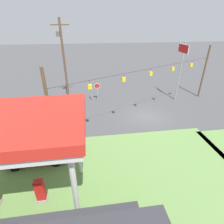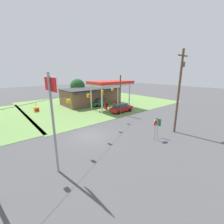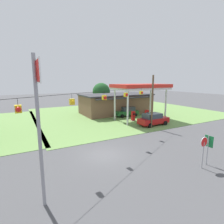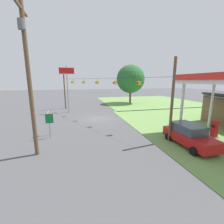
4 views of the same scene
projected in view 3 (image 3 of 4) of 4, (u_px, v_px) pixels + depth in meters
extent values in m
plane|color=#4C4C4F|center=(105.00, 155.00, 15.86)|extent=(160.00, 160.00, 0.00)
cube|color=#6B934C|center=(125.00, 112.00, 37.22)|extent=(36.00, 28.00, 0.04)
cube|color=silver|center=(141.00, 89.00, 28.75)|extent=(8.87, 5.07, 0.35)
cube|color=red|center=(141.00, 86.00, 28.67)|extent=(9.07, 5.27, 0.55)
cylinder|color=silver|center=(128.00, 108.00, 25.76)|extent=(0.28, 0.28, 5.16)
cylinder|color=silver|center=(166.00, 105.00, 29.37)|extent=(0.28, 0.28, 5.16)
cylinder|color=silver|center=(115.00, 105.00, 29.11)|extent=(0.28, 0.28, 5.16)
cylinder|color=silver|center=(150.00, 102.00, 32.71)|extent=(0.28, 0.28, 5.16)
cube|color=brown|center=(116.00, 104.00, 35.80)|extent=(13.75, 7.02, 3.70)
cube|color=#333338|center=(116.00, 95.00, 35.44)|extent=(14.05, 7.32, 0.24)
cube|color=#333338|center=(126.00, 98.00, 32.17)|extent=(12.37, 0.70, 0.20)
cube|color=gray|center=(133.00, 121.00, 29.02)|extent=(0.71, 0.56, 0.12)
cube|color=red|center=(133.00, 116.00, 28.87)|extent=(0.55, 0.40, 1.52)
cube|color=black|center=(134.00, 114.00, 28.63)|extent=(0.39, 0.03, 0.24)
cube|color=gray|center=(146.00, 119.00, 30.36)|extent=(0.71, 0.56, 0.12)
cube|color=red|center=(147.00, 114.00, 30.21)|extent=(0.55, 0.40, 1.52)
cube|color=black|center=(148.00, 113.00, 29.97)|extent=(0.39, 0.03, 0.24)
cube|color=#AD1414|center=(153.00, 120.00, 26.14)|extent=(4.86, 1.96, 0.80)
cube|color=#333D47|center=(152.00, 116.00, 25.87)|extent=(2.69, 1.77, 0.70)
cylinder|color=black|center=(156.00, 121.00, 27.75)|extent=(0.69, 0.24, 0.68)
cylinder|color=black|center=(165.00, 123.00, 26.14)|extent=(0.69, 0.24, 0.68)
cylinder|color=black|center=(142.00, 123.00, 26.29)|extent=(0.69, 0.24, 0.68)
cylinder|color=black|center=(150.00, 126.00, 24.68)|extent=(0.69, 0.24, 0.68)
cube|color=#1E602D|center=(126.00, 113.00, 32.67)|extent=(4.49, 2.12, 0.73)
cube|color=#333D47|center=(128.00, 109.00, 32.65)|extent=(2.51, 1.85, 0.78)
cylinder|color=black|center=(122.00, 116.00, 31.33)|extent=(0.69, 0.26, 0.68)
cylinder|color=black|center=(118.00, 114.00, 33.02)|extent=(0.69, 0.26, 0.68)
cylinder|color=black|center=(135.00, 115.00, 32.46)|extent=(0.69, 0.26, 0.68)
cylinder|color=black|center=(130.00, 113.00, 34.15)|extent=(0.69, 0.26, 0.68)
cylinder|color=#99999E|center=(203.00, 155.00, 13.25)|extent=(0.08, 0.08, 2.10)
cylinder|color=white|center=(204.00, 142.00, 13.07)|extent=(0.80, 0.03, 0.80)
cylinder|color=red|center=(204.00, 142.00, 13.07)|extent=(0.70, 0.03, 0.70)
cylinder|color=gray|center=(39.00, 135.00, 8.78)|extent=(0.18, 0.18, 7.91)
cube|color=white|center=(37.00, 71.00, 8.27)|extent=(0.06, 2.53, 1.08)
cube|color=red|center=(37.00, 71.00, 8.27)|extent=(0.07, 2.41, 0.96)
cylinder|color=gray|center=(208.00, 150.00, 13.78)|extent=(0.07, 0.07, 2.40)
cube|color=#146B33|center=(209.00, 141.00, 13.67)|extent=(0.04, 0.70, 0.90)
cylinder|color=brown|center=(152.00, 102.00, 24.15)|extent=(0.24, 0.24, 7.38)
cylinder|color=black|center=(104.00, 91.00, 14.83)|extent=(19.66, 10.02, 0.02)
cylinder|color=black|center=(18.00, 102.00, 8.90)|extent=(0.02, 0.02, 0.35)
cube|color=yellow|center=(18.00, 109.00, 8.97)|extent=(0.32, 0.32, 0.40)
sphere|color=red|center=(18.00, 109.00, 8.82)|extent=(0.28, 0.28, 0.28)
cylinder|color=black|center=(72.00, 96.00, 11.88)|extent=(0.02, 0.02, 0.35)
cube|color=yellow|center=(72.00, 102.00, 11.95)|extent=(0.32, 0.32, 0.40)
sphere|color=yellow|center=(73.00, 102.00, 11.80)|extent=(0.28, 0.28, 0.28)
cylinder|color=black|center=(104.00, 93.00, 14.86)|extent=(0.02, 0.02, 0.35)
cube|color=yellow|center=(104.00, 98.00, 14.93)|extent=(0.32, 0.32, 0.40)
sphere|color=red|center=(105.00, 98.00, 14.78)|extent=(0.28, 0.28, 0.28)
cylinder|color=black|center=(126.00, 91.00, 17.84)|extent=(0.02, 0.02, 0.35)
cube|color=yellow|center=(126.00, 95.00, 17.91)|extent=(0.32, 0.32, 0.40)
sphere|color=red|center=(127.00, 95.00, 17.76)|extent=(0.28, 0.28, 0.28)
cylinder|color=black|center=(141.00, 90.00, 20.83)|extent=(0.02, 0.02, 0.35)
cube|color=yellow|center=(141.00, 93.00, 20.89)|extent=(0.32, 0.32, 0.40)
sphere|color=red|center=(142.00, 93.00, 20.75)|extent=(0.28, 0.28, 0.28)
cylinder|color=#4C3828|center=(101.00, 104.00, 40.33)|extent=(0.44, 0.44, 2.51)
sphere|color=#1E5123|center=(101.00, 92.00, 39.82)|extent=(4.00, 4.00, 4.00)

